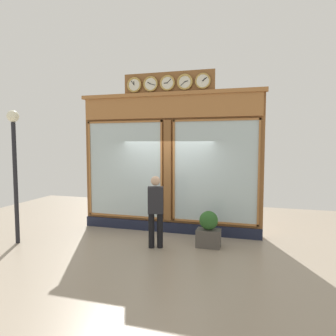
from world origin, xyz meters
name	(u,v)px	position (x,y,z in m)	size (l,w,h in m)	color
ground_plane	(126,273)	(0.00, 2.80, 0.00)	(14.00, 14.00, 0.00)	gray
shop_facade	(169,161)	(0.00, -0.12, 1.95)	(5.09, 0.42, 4.34)	brown
pedestrian	(156,209)	(-0.08, 1.29, 0.93)	(0.41, 0.32, 1.69)	black
street_lamp	(14,155)	(3.30, 1.91, 2.16)	(0.28, 0.28, 3.23)	black
planter_box	(208,238)	(-1.26, 0.89, 0.21)	(0.56, 0.36, 0.42)	#4C4742
planter_shrub	(209,220)	(-1.26, 0.89, 0.64)	(0.44, 0.44, 0.44)	#285623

